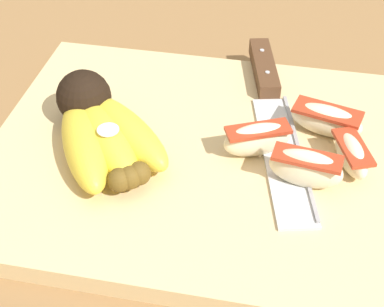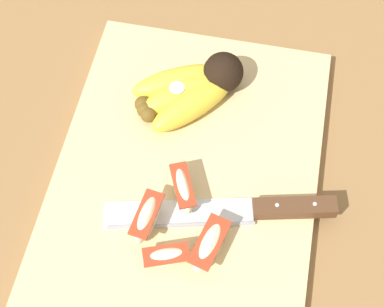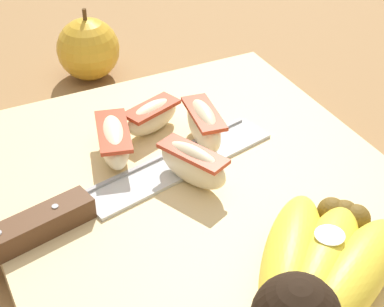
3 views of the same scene
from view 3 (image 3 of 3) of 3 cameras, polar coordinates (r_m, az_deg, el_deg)
ground_plane at (r=0.50m, az=1.91°, el=-7.76°), size 6.00×6.00×0.00m
cutting_board at (r=0.50m, az=2.19°, el=-5.77°), size 0.44×0.33×0.02m
banana_bunch at (r=0.42m, az=11.21°, el=-10.78°), size 0.14×0.15×0.06m
chefs_knife at (r=0.49m, az=-9.48°, el=-4.53°), size 0.09×0.28×0.02m
apple_wedge_near at (r=0.57m, az=-3.62°, el=3.38°), size 0.04×0.06×0.03m
apple_wedge_middle at (r=0.55m, az=1.06°, el=2.61°), size 0.07×0.03×0.04m
apple_wedge_far at (r=0.54m, az=-7.05°, el=1.18°), size 0.08×0.04×0.03m
apple_wedge_extra at (r=0.51m, az=0.09°, el=-0.97°), size 0.07×0.04×0.04m
whole_apple at (r=0.70m, az=-9.28°, el=9.30°), size 0.07×0.07×0.08m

